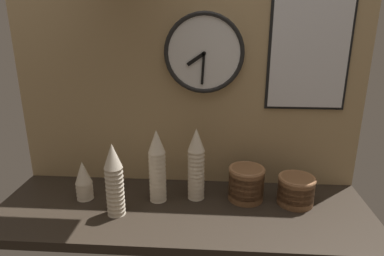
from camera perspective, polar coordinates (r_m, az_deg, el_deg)
name	(u,v)px	position (r m, az deg, el deg)	size (l,w,h in m)	color
ground_plane	(183,211)	(1.52, -1.53, -13.60)	(1.60, 0.56, 0.04)	black
wall_tiled_back	(187,75)	(1.58, -0.78, 8.79)	(1.60, 0.03, 1.05)	tan
cup_stack_center_right	(196,164)	(1.51, 0.69, -6.02)	(0.08, 0.08, 0.33)	beige
cup_stack_left	(84,180)	(1.61, -17.62, -8.29)	(0.08, 0.08, 0.18)	beige
cup_stack_center	(157,166)	(1.50, -5.82, -6.29)	(0.08, 0.08, 0.33)	beige
cup_stack_center_left	(114,180)	(1.43, -12.84, -8.40)	(0.08, 0.08, 0.31)	beige
bowl_stack_far_right	(296,189)	(1.57, 16.96, -9.74)	(0.16, 0.16, 0.13)	brown
bowl_stack_right	(246,183)	(1.55, 9.03, -8.98)	(0.16, 0.16, 0.15)	brown
wall_clock	(204,53)	(1.53, 2.02, 12.33)	(0.36, 0.03, 0.36)	white
menu_board	(310,42)	(1.59, 19.14, 13.46)	(0.35, 0.01, 0.60)	black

